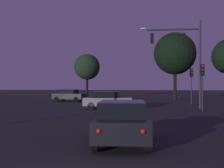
# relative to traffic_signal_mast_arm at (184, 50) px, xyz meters

# --- Properties ---
(ground_plane) EXTENTS (168.00, 168.00, 0.00)m
(ground_plane) POSITION_rel_traffic_signal_mast_arm_xyz_m (-4.86, 4.38, -5.20)
(ground_plane) COLOR black
(ground_plane) RESTS_ON ground
(traffic_signal_mast_arm) EXTENTS (5.35, 0.40, 7.83)m
(traffic_signal_mast_arm) POSITION_rel_traffic_signal_mast_arm_xyz_m (0.00, 0.00, 0.00)
(traffic_signal_mast_arm) COLOR #232326
(traffic_signal_mast_arm) RESTS_ON ground
(traffic_light_corner_left) EXTENTS (0.31, 0.35, 3.73)m
(traffic_light_corner_left) POSITION_rel_traffic_signal_mast_arm_xyz_m (1.00, -2.71, -2.53)
(traffic_light_corner_left) COLOR #232326
(traffic_light_corner_left) RESTS_ON ground
(traffic_light_corner_right) EXTENTS (0.37, 0.39, 3.86)m
(traffic_light_corner_right) POSITION_rel_traffic_signal_mast_arm_xyz_m (1.50, 5.24, -2.44)
(traffic_light_corner_right) COLOR #232326
(traffic_light_corner_right) RESTS_ON ground
(car_nearside_lane) EXTENTS (2.01, 4.17, 1.52)m
(car_nearside_lane) POSITION_rel_traffic_signal_mast_arm_xyz_m (-4.48, -15.81, -4.40)
(car_nearside_lane) COLOR black
(car_nearside_lane) RESTS_ON ground
(car_crossing_left) EXTENTS (4.23, 1.95, 1.52)m
(car_crossing_left) POSITION_rel_traffic_signal_mast_arm_xyz_m (-6.71, -1.62, -4.40)
(car_crossing_left) COLOR gray
(car_crossing_left) RESTS_ON ground
(car_far_lane) EXTENTS (4.29, 2.59, 1.52)m
(car_far_lane) POSITION_rel_traffic_signal_mast_arm_xyz_m (-12.92, 9.34, -4.40)
(car_far_lane) COLOR black
(car_far_lane) RESTS_ON ground
(tree_behind_sign) EXTENTS (5.84, 5.84, 9.37)m
(tree_behind_sign) POSITION_rel_traffic_signal_mast_arm_xyz_m (0.80, 14.42, 1.23)
(tree_behind_sign) COLOR black
(tree_behind_sign) RESTS_ON ground
(tree_center_horizon) EXTENTS (4.49, 4.49, 7.46)m
(tree_center_horizon) POSITION_rel_traffic_signal_mast_arm_xyz_m (-13.27, 23.12, 0.00)
(tree_center_horizon) COLOR black
(tree_center_horizon) RESTS_ON ground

